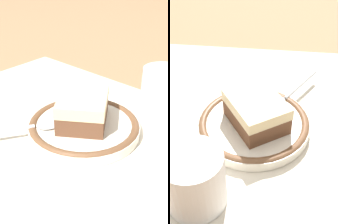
# 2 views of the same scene
# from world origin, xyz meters

# --- Properties ---
(ground_plane) EXTENTS (2.40, 2.40, 0.00)m
(ground_plane) POSITION_xyz_m (0.00, 0.00, 0.00)
(ground_plane) COLOR #9E7551
(placemat) EXTENTS (0.56, 0.44, 0.00)m
(placemat) POSITION_xyz_m (0.00, 0.00, 0.00)
(placemat) COLOR beige
(placemat) RESTS_ON ground_plane
(plate) EXTENTS (0.17, 0.17, 0.02)m
(plate) POSITION_xyz_m (0.03, 0.03, 0.01)
(plate) COLOR silver
(plate) RESTS_ON placemat
(cake_slice) EXTENTS (0.11, 0.12, 0.05)m
(cake_slice) POSITION_xyz_m (0.03, 0.03, 0.04)
(cake_slice) COLOR brown
(cake_slice) RESTS_ON plate
(spoon) EXTENTS (0.08, 0.12, 0.01)m
(spoon) POSITION_xyz_m (-0.02, -0.03, 0.02)
(spoon) COLOR silver
(spoon) RESTS_ON plate
(cup) EXTENTS (0.08, 0.08, 0.08)m
(cup) POSITION_xyz_m (0.09, 0.17, 0.04)
(cup) COLOR white
(cup) RESTS_ON placemat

